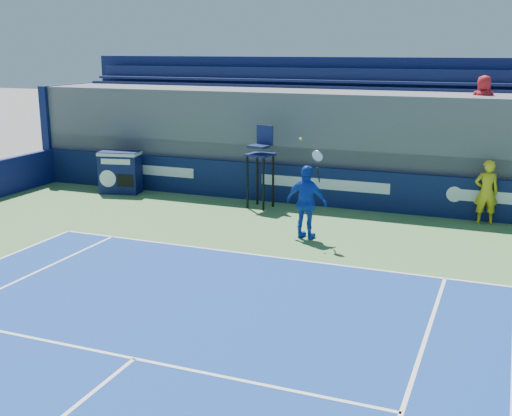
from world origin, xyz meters
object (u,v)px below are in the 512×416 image
at_px(ball_person, 486,192).
at_px(umpire_chair, 261,158).
at_px(tennis_player, 307,202).
at_px(match_clock, 120,171).

height_order(ball_person, umpire_chair, umpire_chair).
bearing_deg(tennis_player, match_clock, 159.39).
relative_size(ball_person, umpire_chair, 0.72).
bearing_deg(match_clock, umpire_chair, -1.54).
bearing_deg(ball_person, umpire_chair, -9.88).
height_order(match_clock, tennis_player, tennis_player).
relative_size(umpire_chair, tennis_player, 0.96).
xyz_separation_m(match_clock, tennis_player, (7.32, -2.75, 0.21)).
distance_m(ball_person, tennis_player, 5.20).
relative_size(ball_person, match_clock, 1.24).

